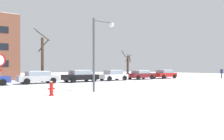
{
  "coord_description": "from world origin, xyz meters",
  "views": [
    {
      "loc": [
        -2.53,
        -15.52,
        1.75
      ],
      "look_at": [
        11.18,
        5.07,
        1.48
      ],
      "focal_mm": 34.12,
      "sensor_mm": 36.0,
      "label": 1
    }
  ],
  "objects_px": {
    "parked_car_silver": "(38,77)",
    "parked_car_black": "(80,76)",
    "parked_car_red": "(164,74)",
    "fire_hydrant": "(51,88)",
    "street_lamp": "(98,47)",
    "parked_car_maroon": "(141,75)",
    "parked_car_white": "(113,75)",
    "pedestrian_crossing": "(222,72)"
  },
  "relations": [
    {
      "from": "parked_car_red",
      "to": "parked_car_white",
      "type": "bearing_deg",
      "value": 179.96
    },
    {
      "from": "parked_car_black",
      "to": "fire_hydrant",
      "type": "bearing_deg",
      "value": -123.13
    },
    {
      "from": "street_lamp",
      "to": "pedestrian_crossing",
      "type": "relative_size",
      "value": 3.15
    },
    {
      "from": "parked_car_white",
      "to": "parked_car_maroon",
      "type": "bearing_deg",
      "value": 0.35
    },
    {
      "from": "parked_car_red",
      "to": "pedestrian_crossing",
      "type": "distance_m",
      "value": 9.75
    },
    {
      "from": "parked_car_maroon",
      "to": "pedestrian_crossing",
      "type": "xyz_separation_m",
      "value": [
        13.53,
        -4.81,
        0.28
      ]
    },
    {
      "from": "parked_car_silver",
      "to": "parked_car_red",
      "type": "xyz_separation_m",
      "value": [
        20.13,
        0.01,
        0.02
      ]
    },
    {
      "from": "fire_hydrant",
      "to": "pedestrian_crossing",
      "type": "bearing_deg",
      "value": 11.41
    },
    {
      "from": "parked_car_silver",
      "to": "street_lamp",
      "type": "bearing_deg",
      "value": -81.46
    },
    {
      "from": "parked_car_black",
      "to": "parked_car_silver",
      "type": "bearing_deg",
      "value": 177.92
    },
    {
      "from": "parked_car_red",
      "to": "fire_hydrant",
      "type": "bearing_deg",
      "value": -153.66
    },
    {
      "from": "parked_car_white",
      "to": "parked_car_silver",
      "type": "bearing_deg",
      "value": -179.93
    },
    {
      "from": "parked_car_maroon",
      "to": "pedestrian_crossing",
      "type": "distance_m",
      "value": 14.37
    },
    {
      "from": "parked_car_silver",
      "to": "parked_car_white",
      "type": "bearing_deg",
      "value": 0.07
    },
    {
      "from": "parked_car_black",
      "to": "parked_car_white",
      "type": "xyz_separation_m",
      "value": [
        5.03,
        0.2,
        -0.02
      ]
    },
    {
      "from": "parked_car_white",
      "to": "pedestrian_crossing",
      "type": "bearing_deg",
      "value": -14.43
    },
    {
      "from": "parked_car_black",
      "to": "pedestrian_crossing",
      "type": "distance_m",
      "value": 24.04
    },
    {
      "from": "fire_hydrant",
      "to": "street_lamp",
      "type": "distance_m",
      "value": 4.58
    },
    {
      "from": "fire_hydrant",
      "to": "parked_car_red",
      "type": "height_order",
      "value": "parked_car_red"
    },
    {
      "from": "parked_car_white",
      "to": "pedestrian_crossing",
      "type": "distance_m",
      "value": 19.17
    },
    {
      "from": "parked_car_maroon",
      "to": "pedestrian_crossing",
      "type": "bearing_deg",
      "value": -19.56
    },
    {
      "from": "street_lamp",
      "to": "parked_car_black",
      "type": "xyz_separation_m",
      "value": [
        3.45,
        10.35,
        -2.55
      ]
    },
    {
      "from": "fire_hydrant",
      "to": "parked_car_maroon",
      "type": "relative_size",
      "value": 0.21
    },
    {
      "from": "fire_hydrant",
      "to": "street_lamp",
      "type": "bearing_deg",
      "value": 6.57
    },
    {
      "from": "street_lamp",
      "to": "parked_car_red",
      "type": "distance_m",
      "value": 21.48
    },
    {
      "from": "parked_car_silver",
      "to": "parked_car_maroon",
      "type": "distance_m",
      "value": 15.09
    },
    {
      "from": "parked_car_maroon",
      "to": "parked_car_red",
      "type": "relative_size",
      "value": 1.04
    },
    {
      "from": "street_lamp",
      "to": "parked_car_white",
      "type": "xyz_separation_m",
      "value": [
        8.48,
        10.54,
        -2.56
      ]
    },
    {
      "from": "fire_hydrant",
      "to": "parked_car_silver",
      "type": "bearing_deg",
      "value": 79.69
    },
    {
      "from": "parked_car_silver",
      "to": "parked_car_red",
      "type": "height_order",
      "value": "parked_car_red"
    },
    {
      "from": "pedestrian_crossing",
      "to": "parked_car_maroon",
      "type": "bearing_deg",
      "value": 160.44
    },
    {
      "from": "fire_hydrant",
      "to": "parked_car_black",
      "type": "xyz_separation_m",
      "value": [
        7.02,
        10.76,
        0.28
      ]
    },
    {
      "from": "parked_car_silver",
      "to": "parked_car_black",
      "type": "bearing_deg",
      "value": -2.08
    },
    {
      "from": "street_lamp",
      "to": "parked_car_red",
      "type": "xyz_separation_m",
      "value": [
        18.54,
        10.54,
        -2.56
      ]
    },
    {
      "from": "fire_hydrant",
      "to": "parked_car_white",
      "type": "distance_m",
      "value": 16.29
    },
    {
      "from": "parked_car_white",
      "to": "pedestrian_crossing",
      "type": "height_order",
      "value": "pedestrian_crossing"
    },
    {
      "from": "parked_car_silver",
      "to": "parked_car_red",
      "type": "bearing_deg",
      "value": 0.02
    },
    {
      "from": "parked_car_maroon",
      "to": "parked_car_red",
      "type": "distance_m",
      "value": 5.03
    },
    {
      "from": "fire_hydrant",
      "to": "parked_car_maroon",
      "type": "bearing_deg",
      "value": 32.74
    },
    {
      "from": "parked_car_black",
      "to": "pedestrian_crossing",
      "type": "height_order",
      "value": "pedestrian_crossing"
    },
    {
      "from": "fire_hydrant",
      "to": "parked_car_silver",
      "type": "relative_size",
      "value": 0.21
    },
    {
      "from": "pedestrian_crossing",
      "to": "parked_car_red",
      "type": "bearing_deg",
      "value": 150.71
    }
  ]
}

